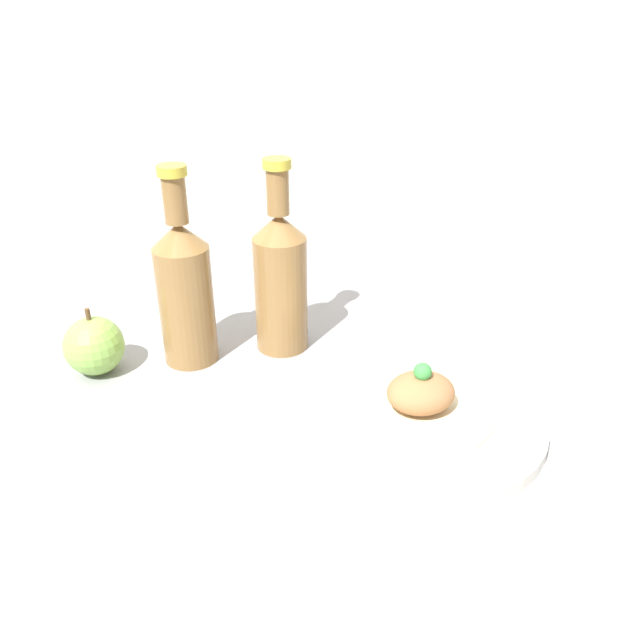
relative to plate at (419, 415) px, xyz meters
The scene contains 8 objects.
ground_plane 10.80cm from the plate, 153.10° to the left, with size 180.00×110.00×4.00cm, color gray.
wall_backsplash 70.62cm from the plate, 99.02° to the left, with size 180.00×3.00×80.00cm.
plate is the anchor object (origin of this frame).
plated_food 2.44cm from the plate, 135.00° to the left, with size 16.59×16.59×6.29cm.
cider_bottle_left 33.13cm from the plate, 137.45° to the left, with size 7.06×7.06×25.90cm.
cider_bottle_right 25.87cm from the plate, 117.09° to the left, with size 7.06×7.06×25.90cm.
apple 41.52cm from the plate, 148.91° to the left, with size 7.59×7.59×9.04cm.
napkin 23.21cm from the plate, ahead, with size 15.36×14.06×0.80cm.
Camera 1 is at (-17.01, -56.98, 43.56)cm, focal length 35.00 mm.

